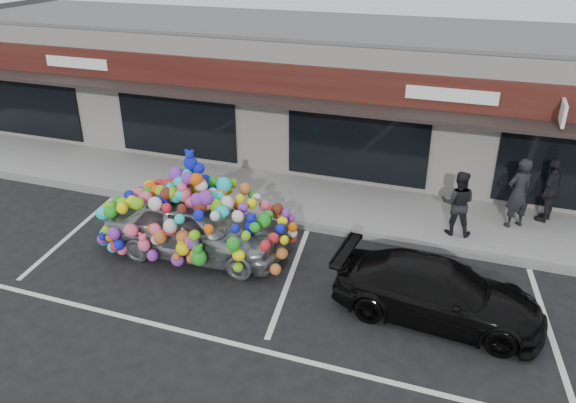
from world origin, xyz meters
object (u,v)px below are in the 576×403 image
(pedestrian_a, at_px, (519,193))
(black_sedan, at_px, (438,292))
(pedestrian_b, at_px, (458,203))
(toy_car, at_px, (195,219))
(pedestrian_c, at_px, (551,190))

(pedestrian_a, bearing_deg, black_sedan, 35.22)
(pedestrian_b, bearing_deg, toy_car, 24.03)
(pedestrian_b, bearing_deg, pedestrian_a, -149.19)
(pedestrian_a, xyz_separation_m, pedestrian_c, (0.79, 0.64, -0.07))
(toy_car, bearing_deg, pedestrian_b, -66.01)
(toy_car, relative_size, pedestrian_b, 2.79)
(toy_car, distance_m, pedestrian_a, 8.10)
(pedestrian_b, bearing_deg, pedestrian_c, -146.96)
(toy_car, xyz_separation_m, pedestrian_a, (7.17, 3.76, 0.17))
(pedestrian_a, height_order, pedestrian_c, pedestrian_a)
(pedestrian_b, bearing_deg, black_sedan, 86.63)
(black_sedan, height_order, pedestrian_a, pedestrian_a)
(black_sedan, xyz_separation_m, pedestrian_c, (2.26, 5.01, 0.42))
(toy_car, xyz_separation_m, pedestrian_b, (5.77, 2.85, 0.08))
(black_sedan, bearing_deg, pedestrian_a, -14.63)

